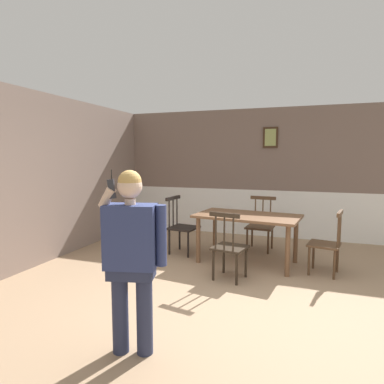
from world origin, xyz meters
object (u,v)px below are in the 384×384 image
(dining_table, at_px, (247,221))
(person_figure, at_px, (132,251))
(chair_near_window, at_px, (261,225))
(chair_by_doorway, at_px, (182,226))
(chair_at_table_head, at_px, (327,243))
(chair_opposite_corner, at_px, (229,247))

(dining_table, xyz_separation_m, person_figure, (-0.50, -2.78, 0.23))
(chair_near_window, height_order, person_figure, person_figure)
(chair_by_doorway, relative_size, chair_at_table_head, 1.07)
(chair_at_table_head, bearing_deg, dining_table, 93.72)
(chair_near_window, xyz_separation_m, chair_opposite_corner, (-0.21, -1.66, 0.01))
(person_figure, bearing_deg, chair_opposite_corner, -115.30)
(chair_near_window, distance_m, chair_at_table_head, 1.46)
(chair_by_doorway, bearing_deg, person_figure, 20.55)
(chair_by_doorway, xyz_separation_m, person_figure, (0.68, -2.93, 0.43))
(chair_near_window, relative_size, chair_at_table_head, 1.03)
(person_figure, bearing_deg, chair_by_doorway, -90.84)
(chair_at_table_head, height_order, person_figure, person_figure)
(chair_near_window, bearing_deg, chair_opposite_corner, 87.32)
(chair_near_window, bearing_deg, chair_at_table_head, 142.22)
(chair_near_window, relative_size, chair_opposite_corner, 1.00)
(person_figure, bearing_deg, dining_table, -114.13)
(chair_by_doorway, bearing_deg, dining_table, 90.23)
(chair_at_table_head, distance_m, chair_opposite_corner, 1.45)
(dining_table, distance_m, chair_at_table_head, 1.21)
(chair_near_window, distance_m, person_figure, 3.69)
(chair_near_window, xyz_separation_m, chair_at_table_head, (1.08, -0.98, -0.00))
(dining_table, bearing_deg, chair_opposite_corner, -97.45)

